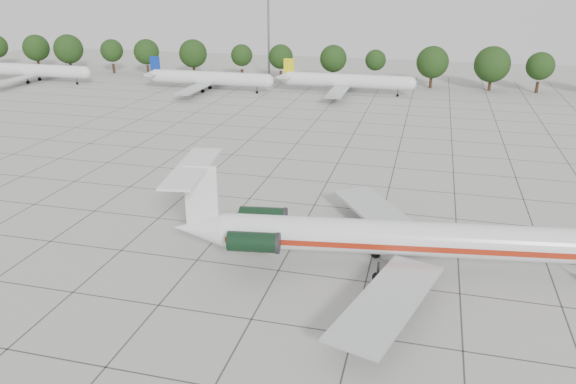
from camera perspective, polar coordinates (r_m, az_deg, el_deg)
name	(u,v)px	position (r m, az deg, el deg)	size (l,w,h in m)	color
ground	(299,234)	(58.69, 1.09, -4.27)	(260.00, 260.00, 0.00)	#A4A49D
apron_joints	(326,185)	(72.21, 3.85, 0.74)	(170.00, 170.00, 0.02)	#383838
main_airliner	(385,237)	(51.16, 9.83, -4.52)	(40.14, 31.38, 9.45)	silver
ground_crew	(467,233)	(59.96, 17.69, -3.94)	(0.58, 0.38, 1.59)	#BA890A
bg_airliner_a	(35,71)	(154.34, -24.31, 11.18)	(28.24, 27.20, 7.40)	silver
bg_airliner_b	(209,78)	(131.67, -8.03, 11.36)	(28.24, 27.20, 7.40)	silver
bg_airliner_c	(347,81)	(127.77, 5.96, 11.15)	(28.24, 27.20, 7.40)	silver
tree_line	(333,59)	(139.91, 4.63, 13.35)	(249.86, 8.44, 10.22)	#332114
floodlight_mast	(268,19)	(149.96, -2.01, 17.13)	(1.60, 1.60, 25.45)	slate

